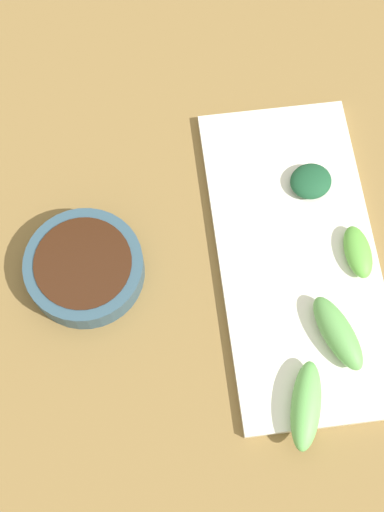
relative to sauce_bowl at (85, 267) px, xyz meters
The scene contains 7 objects.
tabletop 0.11m from the sauce_bowl, 14.44° to the right, with size 2.10×2.10×0.02m, color olive.
sauce_bowl is the anchor object (origin of this frame).
serving_plate 0.24m from the sauce_bowl, ahead, with size 0.18×0.39×0.01m, color silver.
broccoli_stalk_0 0.28m from the sauce_bowl, 39.99° to the right, with size 0.03×0.09×0.03m, color #64B355.
broccoli_leafy_1 0.28m from the sauce_bowl, 15.21° to the left, with size 0.05×0.05×0.02m, color #194A2B.
broccoli_stalk_2 0.31m from the sauce_bowl, ahead, with size 0.03×0.06×0.02m, color #5CAA3E.
broccoli_stalk_3 0.29m from the sauce_bowl, 22.67° to the right, with size 0.03×0.09×0.03m, color #5B9F4E.
Camera 1 is at (-0.02, -0.25, 0.77)m, focal length 48.80 mm.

